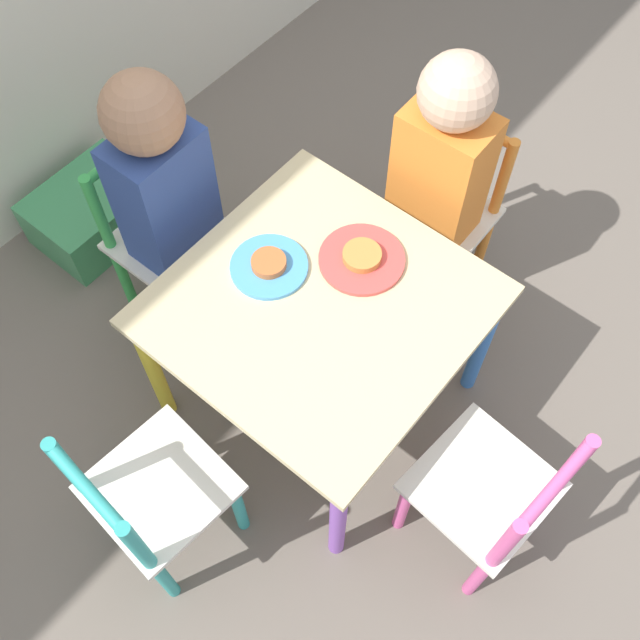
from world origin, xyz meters
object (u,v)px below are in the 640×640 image
at_px(chair_teal, 152,498).
at_px(storage_bin, 94,211).
at_px(plate_back, 269,266).
at_px(chair_orange, 439,215).
at_px(child_right, 438,173).
at_px(plate_right, 362,258).
at_px(chair_pink, 490,496).
at_px(child_back, 168,192).
at_px(kids_table, 320,319).
at_px(chair_green, 167,240).

bearing_deg(chair_teal, storage_bin, -26.74).
bearing_deg(plate_back, chair_orange, -14.78).
bearing_deg(child_right, plate_right, -89.43).
bearing_deg(plate_back, storage_bin, 89.47).
bearing_deg(chair_teal, plate_right, -88.86).
relative_size(chair_orange, chair_pink, 1.00).
bearing_deg(child_right, child_back, -135.32).
distance_m(chair_orange, plate_back, 0.55).
height_order(chair_teal, storage_bin, chair_teal).
distance_m(kids_table, child_right, 0.44).
xyz_separation_m(child_back, plate_right, (0.15, -0.43, -0.02)).
xyz_separation_m(chair_pink, storage_bin, (0.05, 1.34, -0.18)).
bearing_deg(plate_right, storage_bin, 99.01).
relative_size(kids_table, plate_back, 3.67).
xyz_separation_m(chair_teal, child_back, (0.49, 0.39, 0.22)).
xyz_separation_m(chair_green, storage_bin, (0.01, 0.35, -0.18)).
distance_m(kids_table, child_back, 0.44).
relative_size(kids_table, storage_bin, 1.82).
distance_m(chair_green, plate_back, 0.41).
xyz_separation_m(chair_teal, plate_right, (0.63, -0.04, 0.20)).
relative_size(kids_table, chair_pink, 1.18).
height_order(child_back, plate_back, child_back).
bearing_deg(chair_pink, plate_right, -105.45).
bearing_deg(chair_green, child_back, -90.00).
bearing_deg(chair_orange, kids_table, -90.00).
bearing_deg(child_right, plate_back, -108.05).
distance_m(chair_teal, child_right, 0.95).
xyz_separation_m(chair_green, plate_right, (0.15, -0.49, 0.20)).
height_order(kids_table, chair_teal, chair_teal).
relative_size(chair_pink, child_right, 0.67).
bearing_deg(chair_green, child_right, -48.44).
height_order(child_right, child_back, child_back).
distance_m(child_back, plate_back, 0.29).
relative_size(child_right, plate_back, 4.66).
bearing_deg(storage_bin, chair_pink, -92.20).
relative_size(chair_teal, plate_right, 2.79).
xyz_separation_m(chair_orange, child_back, (-0.50, 0.42, 0.22)).
height_order(chair_orange, chair_pink, same).
distance_m(chair_orange, child_back, 0.69).
bearing_deg(child_right, chair_teal, -93.37).
relative_size(chair_green, storage_bin, 1.54).
xyz_separation_m(child_right, plate_back, (-0.43, 0.13, -0.01)).
xyz_separation_m(kids_table, chair_teal, (-0.49, 0.04, -0.13)).
xyz_separation_m(chair_green, chair_teal, (-0.49, -0.45, 0.00)).
relative_size(chair_green, chair_pink, 1.00).
xyz_separation_m(chair_orange, plate_right, (-0.35, -0.01, 0.20)).
relative_size(chair_pink, plate_right, 2.79).
xyz_separation_m(plate_back, storage_bin, (0.01, 0.70, -0.38)).
height_order(chair_teal, child_back, child_back).
xyz_separation_m(child_right, storage_bin, (-0.43, 0.84, -0.39)).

